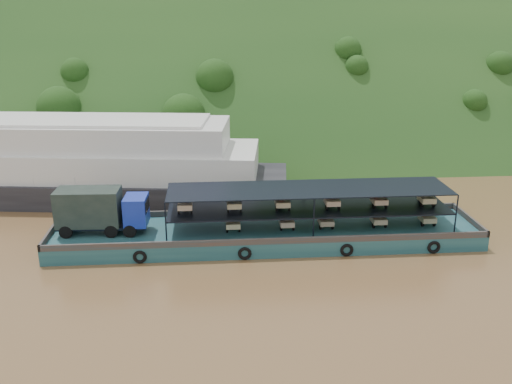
{
  "coord_description": "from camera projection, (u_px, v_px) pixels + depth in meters",
  "views": [
    {
      "loc": [
        -5.8,
        -44.16,
        18.81
      ],
      "look_at": [
        -2.0,
        3.0,
        3.2
      ],
      "focal_mm": 40.0,
      "sensor_mm": 36.0,
      "label": 1
    }
  ],
  "objects": [
    {
      "name": "hillside",
      "position": [
        251.0,
        141.0,
        82.21
      ],
      "size": [
        140.0,
        39.6,
        39.6
      ],
      "primitive_type": "cube",
      "rotation": [
        0.79,
        0.0,
        0.0
      ],
      "color": "#173C15",
      "rests_on": "ground"
    },
    {
      "name": "ground",
      "position": [
        282.0,
        238.0,
        48.13
      ],
      "size": [
        160.0,
        160.0,
        0.0
      ],
      "primitive_type": "plane",
      "color": "brown",
      "rests_on": "ground"
    },
    {
      "name": "passenger_ferry",
      "position": [
        89.0,
        163.0,
        57.67
      ],
      "size": [
        40.81,
        14.84,
        8.08
      ],
      "rotation": [
        0.0,
        0.0,
        -0.12
      ],
      "color": "black",
      "rests_on": "ground"
    },
    {
      "name": "cargo_barge",
      "position": [
        249.0,
        228.0,
        47.09
      ],
      "size": [
        35.0,
        7.18,
        4.86
      ],
      "color": "#143E48",
      "rests_on": "ground"
    }
  ]
}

